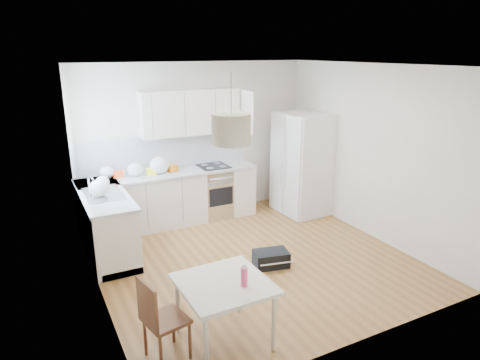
# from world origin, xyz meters

# --- Properties ---
(floor) EXTENTS (4.20, 4.20, 0.00)m
(floor) POSITION_xyz_m (0.00, 0.00, 0.00)
(floor) COLOR brown
(floor) RESTS_ON ground
(ceiling) EXTENTS (4.20, 4.20, 0.00)m
(ceiling) POSITION_xyz_m (0.00, 0.00, 2.70)
(ceiling) COLOR white
(ceiling) RESTS_ON wall_back
(wall_back) EXTENTS (4.20, 0.00, 4.20)m
(wall_back) POSITION_xyz_m (0.00, 2.10, 1.35)
(wall_back) COLOR beige
(wall_back) RESTS_ON floor
(wall_left) EXTENTS (0.00, 4.20, 4.20)m
(wall_left) POSITION_xyz_m (-2.10, 0.00, 1.35)
(wall_left) COLOR beige
(wall_left) RESTS_ON floor
(wall_right) EXTENTS (0.00, 4.20, 4.20)m
(wall_right) POSITION_xyz_m (2.10, 0.00, 1.35)
(wall_right) COLOR beige
(wall_right) RESTS_ON floor
(window_glassblock) EXTENTS (0.02, 1.00, 1.00)m
(window_glassblock) POSITION_xyz_m (-2.09, 1.15, 1.75)
(window_glassblock) COLOR #BFE0F9
(window_glassblock) RESTS_ON wall_left
(cabinets_back) EXTENTS (3.00, 0.60, 0.88)m
(cabinets_back) POSITION_xyz_m (-0.60, 1.80, 0.44)
(cabinets_back) COLOR silver
(cabinets_back) RESTS_ON floor
(cabinets_left) EXTENTS (0.60, 1.80, 0.88)m
(cabinets_left) POSITION_xyz_m (-1.80, 1.20, 0.44)
(cabinets_left) COLOR silver
(cabinets_left) RESTS_ON floor
(counter_back) EXTENTS (3.02, 0.64, 0.04)m
(counter_back) POSITION_xyz_m (-0.60, 1.80, 0.90)
(counter_back) COLOR #B9BCBE
(counter_back) RESTS_ON cabinets_back
(counter_left) EXTENTS (0.64, 1.82, 0.04)m
(counter_left) POSITION_xyz_m (-1.80, 1.20, 0.90)
(counter_left) COLOR #B9BCBE
(counter_left) RESTS_ON cabinets_left
(backsplash_back) EXTENTS (3.00, 0.01, 0.58)m
(backsplash_back) POSITION_xyz_m (-0.60, 2.09, 1.21)
(backsplash_back) COLOR white
(backsplash_back) RESTS_ON wall_back
(backsplash_left) EXTENTS (0.01, 1.80, 0.58)m
(backsplash_left) POSITION_xyz_m (-2.09, 1.20, 1.21)
(backsplash_left) COLOR white
(backsplash_left) RESTS_ON wall_left
(upper_cabinets) EXTENTS (1.70, 0.32, 0.75)m
(upper_cabinets) POSITION_xyz_m (-0.15, 1.94, 1.88)
(upper_cabinets) COLOR silver
(upper_cabinets) RESTS_ON wall_back
(range_oven) EXTENTS (0.50, 0.61, 0.88)m
(range_oven) POSITION_xyz_m (0.20, 1.80, 0.44)
(range_oven) COLOR silver
(range_oven) RESTS_ON floor
(sink) EXTENTS (0.50, 0.80, 0.16)m
(sink) POSITION_xyz_m (-1.80, 1.15, 0.92)
(sink) COLOR silver
(sink) RESTS_ON counter_left
(refrigerator) EXTENTS (0.91, 0.95, 1.82)m
(refrigerator) POSITION_xyz_m (1.73, 1.26, 0.91)
(refrigerator) COLOR white
(refrigerator) RESTS_ON floor
(dining_table) EXTENTS (0.88, 0.88, 0.68)m
(dining_table) POSITION_xyz_m (-1.13, -1.46, 0.61)
(dining_table) COLOR beige
(dining_table) RESTS_ON floor
(dining_chair) EXTENTS (0.44, 0.44, 0.88)m
(dining_chair) POSITION_xyz_m (-1.73, -1.42, 0.44)
(dining_chair) COLOR #4F2617
(dining_chair) RESTS_ON floor
(drink_bottle) EXTENTS (0.08, 0.08, 0.23)m
(drink_bottle) POSITION_xyz_m (-0.98, -1.60, 0.80)
(drink_bottle) COLOR #E53F7D
(drink_bottle) RESTS_ON dining_table
(gym_bag) EXTENTS (0.53, 0.40, 0.22)m
(gym_bag) POSITION_xyz_m (0.13, -0.30, 0.11)
(gym_bag) COLOR black
(gym_bag) RESTS_ON floor
(pendant_lamp) EXTENTS (0.48, 0.48, 0.29)m
(pendant_lamp) POSITION_xyz_m (-0.97, -1.32, 2.18)
(pendant_lamp) COLOR beige
(pendant_lamp) RESTS_ON ceiling
(grocery_bag_a) EXTENTS (0.23, 0.19, 0.21)m
(grocery_bag_a) POSITION_xyz_m (-1.61, 1.88, 1.02)
(grocery_bag_a) COLOR white
(grocery_bag_a) RESTS_ON counter_back
(grocery_bag_b) EXTENTS (0.25, 0.21, 0.22)m
(grocery_bag_b) POSITION_xyz_m (-1.17, 1.82, 1.03)
(grocery_bag_b) COLOR white
(grocery_bag_b) RESTS_ON counter_back
(grocery_bag_c) EXTENTS (0.32, 0.27, 0.29)m
(grocery_bag_c) POSITION_xyz_m (-0.77, 1.79, 1.06)
(grocery_bag_c) COLOR white
(grocery_bag_c) RESTS_ON counter_back
(grocery_bag_d) EXTENTS (0.21, 0.18, 0.19)m
(grocery_bag_d) POSITION_xyz_m (-1.76, 1.42, 1.01)
(grocery_bag_d) COLOR white
(grocery_bag_d) RESTS_ON counter_back
(grocery_bag_e) EXTENTS (0.27, 0.23, 0.24)m
(grocery_bag_e) POSITION_xyz_m (-1.87, 1.05, 1.04)
(grocery_bag_e) COLOR white
(grocery_bag_e) RESTS_ON counter_left
(snack_orange) EXTENTS (0.18, 0.14, 0.11)m
(snack_orange) POSITION_xyz_m (-0.54, 1.81, 0.98)
(snack_orange) COLOR orange
(snack_orange) RESTS_ON counter_back
(snack_yellow) EXTENTS (0.17, 0.11, 0.11)m
(snack_yellow) POSITION_xyz_m (-0.92, 1.79, 0.98)
(snack_yellow) COLOR #FAF427
(snack_yellow) RESTS_ON counter_back
(snack_red) EXTENTS (0.16, 0.10, 0.11)m
(snack_red) POSITION_xyz_m (-1.44, 1.88, 0.98)
(snack_red) COLOR red
(snack_red) RESTS_ON counter_back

